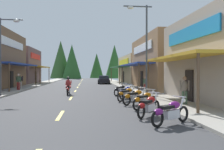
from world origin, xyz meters
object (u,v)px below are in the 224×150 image
at_px(motorcycle_parked_right_0, 170,112).
at_px(streetlamp_right, 143,39).
at_px(motorcycle_parked_right_3, 135,97).
at_px(pedestrian_strolling, 18,81).
at_px(pedestrian_browsing, 146,83).
at_px(streetlamp_left, 5,46).
at_px(motorcycle_parked_right_4, 127,94).
at_px(pedestrian_waiting, 185,89).
at_px(rider_cruising_lead, 68,87).
at_px(motorcycle_parked_right_2, 145,100).
at_px(pedestrian_by_shop, 20,80).
at_px(parked_car_curbside, 104,80).
at_px(motorcycle_parked_right_6, 121,90).
at_px(motorcycle_parked_right_1, 149,105).
at_px(motorcycle_parked_right_5, 126,92).

bearing_deg(motorcycle_parked_right_0, streetlamp_right, 51.63).
distance_m(motorcycle_parked_right_3, pedestrian_strolling, 15.07).
relative_size(motorcycle_parked_right_0, pedestrian_browsing, 1.21).
xyz_separation_m(streetlamp_left, motorcycle_parked_right_3, (9.47, -5.60, -3.60)).
bearing_deg(motorcycle_parked_right_4, pedestrian_waiting, -88.31).
relative_size(motorcycle_parked_right_4, rider_cruising_lead, 0.76).
bearing_deg(streetlamp_right, motorcycle_parked_right_2, -102.31).
xyz_separation_m(streetlamp_right, pedestrian_by_shop, (-11.83, 10.71, -3.44)).
bearing_deg(motorcycle_parked_right_2, motorcycle_parked_right_3, 54.75).
relative_size(rider_cruising_lead, parked_car_curbside, 0.49).
bearing_deg(pedestrian_by_shop, motorcycle_parked_right_2, 10.93).
distance_m(streetlamp_left, motorcycle_parked_right_0, 15.08).
xyz_separation_m(motorcycle_parked_right_6, pedestrian_by_shop, (-10.53, 8.46, 0.55)).
relative_size(motorcycle_parked_right_1, motorcycle_parked_right_6, 1.00).
bearing_deg(motorcycle_parked_right_1, pedestrian_by_shop, 71.80).
height_order(motorcycle_parked_right_6, pedestrian_browsing, pedestrian_browsing).
relative_size(motorcycle_parked_right_1, motorcycle_parked_right_5, 0.95).
height_order(motorcycle_parked_right_5, parked_car_curbside, parked_car_curbside).
relative_size(motorcycle_parked_right_4, parked_car_curbside, 0.37).
distance_m(motorcycle_parked_right_2, pedestrian_by_shop, 19.02).
distance_m(pedestrian_by_shop, pedestrian_waiting, 20.03).
bearing_deg(motorcycle_parked_right_6, motorcycle_parked_right_0, -137.35).
distance_m(pedestrian_strolling, parked_car_curbside, 17.63).
relative_size(pedestrian_browsing, pedestrian_strolling, 0.86).
relative_size(motorcycle_parked_right_2, motorcycle_parked_right_6, 1.02).
bearing_deg(motorcycle_parked_right_5, motorcycle_parked_right_4, -150.62).
relative_size(motorcycle_parked_right_6, parked_car_curbside, 0.38).
bearing_deg(pedestrian_strolling, motorcycle_parked_right_6, 76.35).
xyz_separation_m(streetlamp_left, motorcycle_parked_right_2, (9.62, -7.29, -3.60)).
bearing_deg(pedestrian_browsing, pedestrian_strolling, 121.75).
relative_size(motorcycle_parked_right_2, motorcycle_parked_right_3, 0.91).
height_order(motorcycle_parked_right_1, motorcycle_parked_right_4, same).
distance_m(motorcycle_parked_right_0, motorcycle_parked_right_6, 10.96).
relative_size(motorcycle_parked_right_1, pedestrian_strolling, 0.92).
xyz_separation_m(motorcycle_parked_right_5, parked_car_curbside, (-0.08, 22.32, 0.20)).
bearing_deg(motorcycle_parked_right_1, rider_cruising_lead, 64.23).
bearing_deg(motorcycle_parked_right_4, pedestrian_strolling, 92.85).
bearing_deg(pedestrian_by_shop, rider_cruising_lead, 15.79).
distance_m(motorcycle_parked_right_6, parked_car_curbside, 20.24).
xyz_separation_m(streetlamp_left, pedestrian_browsing, (12.31, 3.01, -3.20)).
xyz_separation_m(rider_cruising_lead, pedestrian_strolling, (-5.50, 4.66, 0.41)).
relative_size(streetlamp_right, pedestrian_browsing, 4.49).
xyz_separation_m(motorcycle_parked_right_2, motorcycle_parked_right_5, (-0.13, 5.15, 0.00)).
height_order(motorcycle_parked_right_0, motorcycle_parked_right_1, same).
relative_size(motorcycle_parked_right_3, rider_cruising_lead, 0.87).
height_order(motorcycle_parked_right_1, motorcycle_parked_right_6, same).
distance_m(motorcycle_parked_right_0, pedestrian_waiting, 5.05).
height_order(motorcycle_parked_right_3, pedestrian_waiting, pedestrian_waiting).
height_order(streetlamp_left, motorcycle_parked_right_5, streetlamp_left).
relative_size(motorcycle_parked_right_1, parked_car_curbside, 0.38).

